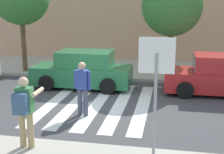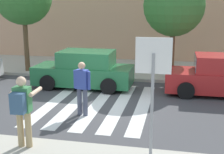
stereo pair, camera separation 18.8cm
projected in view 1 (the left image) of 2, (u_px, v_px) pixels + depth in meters
ground_plane at (96, 106)px, 10.87m from camera, size 120.00×120.00×0.00m
sidewalk_far at (123, 69)px, 16.58m from camera, size 60.00×4.80×0.14m
building_facade_far at (134, 14)px, 20.16m from camera, size 56.00×4.00×5.50m
crosswalk_stripe_0 at (55, 101)px, 11.35m from camera, size 0.44×5.20×0.01m
crosswalk_stripe_1 at (76, 102)px, 11.21m from camera, size 0.44×5.20×0.01m
crosswalk_stripe_2 at (98, 104)px, 11.06m from camera, size 0.44×5.20×0.01m
crosswalk_stripe_3 at (120, 105)px, 10.91m from camera, size 0.44×5.20×0.01m
crosswalk_stripe_4 at (143, 106)px, 10.77m from camera, size 0.44×5.20×0.01m
stop_sign at (156, 72)px, 6.56m from camera, size 0.76×0.08×2.67m
photographer_with_backpack at (24, 107)px, 7.18m from camera, size 0.60×0.86×1.72m
pedestrian_crossing at (82, 86)px, 9.71m from camera, size 0.57×0.31×1.72m
parked_car_green at (83, 70)px, 13.10m from camera, size 4.10×1.92×1.55m
parked_car_red at (219, 76)px, 12.10m from camera, size 4.10×1.92×1.55m
street_tree_center at (172, 6)px, 13.84m from camera, size 2.72×2.72×4.59m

